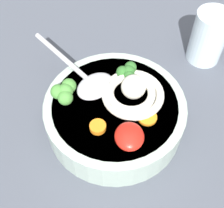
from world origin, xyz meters
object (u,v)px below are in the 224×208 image
at_px(noodle_pile, 132,92).
at_px(soup_spoon, 89,81).
at_px(soup_bowl, 112,114).
at_px(drinking_glass, 209,37).

height_order(noodle_pile, soup_spoon, noodle_pile).
distance_m(soup_bowl, soup_spoon, 0.06).
bearing_deg(noodle_pile, drinking_glass, 132.45).
bearing_deg(noodle_pile, soup_bowl, -70.19).
distance_m(soup_spoon, drinking_glass, 0.23).
bearing_deg(noodle_pile, soup_spoon, -113.89).
relative_size(soup_bowl, noodle_pile, 2.07).
distance_m(soup_bowl, drinking_glass, 0.22).
bearing_deg(soup_spoon, drinking_glass, -103.75).
xyz_separation_m(soup_bowl, noodle_pile, (-0.01, 0.03, 0.04)).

